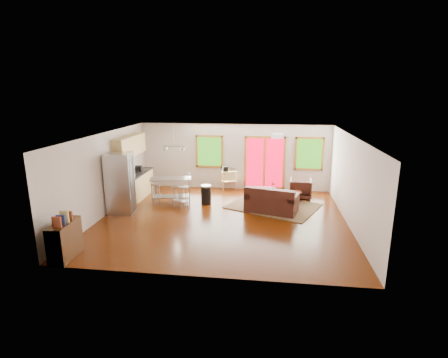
# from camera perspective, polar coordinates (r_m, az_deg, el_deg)

# --- Properties ---
(floor) EXTENTS (7.50, 7.00, 0.02)m
(floor) POSITION_cam_1_polar(r_m,az_deg,el_deg) (10.91, -0.20, -6.55)
(floor) COLOR #371402
(floor) RESTS_ON ground
(ceiling) EXTENTS (7.50, 7.00, 0.02)m
(ceiling) POSITION_cam_1_polar(r_m,az_deg,el_deg) (10.28, -0.22, 7.23)
(ceiling) COLOR silver
(ceiling) RESTS_ON ground
(back_wall) EXTENTS (7.50, 0.02, 2.60)m
(back_wall) POSITION_cam_1_polar(r_m,az_deg,el_deg) (13.93, 1.71, 3.64)
(back_wall) COLOR beige
(back_wall) RESTS_ON ground
(left_wall) EXTENTS (0.02, 7.00, 2.60)m
(left_wall) POSITION_cam_1_polar(r_m,az_deg,el_deg) (11.62, -18.92, 0.71)
(left_wall) COLOR beige
(left_wall) RESTS_ON ground
(right_wall) EXTENTS (0.02, 7.00, 2.60)m
(right_wall) POSITION_cam_1_polar(r_m,az_deg,el_deg) (10.71, 20.16, -0.52)
(right_wall) COLOR beige
(right_wall) RESTS_ON ground
(front_wall) EXTENTS (7.50, 0.02, 2.60)m
(front_wall) POSITION_cam_1_polar(r_m,az_deg,el_deg) (7.21, -3.93, -6.68)
(front_wall) COLOR beige
(front_wall) RESTS_ON ground
(window_left) EXTENTS (1.10, 0.05, 1.30)m
(window_left) POSITION_cam_1_polar(r_m,az_deg,el_deg) (13.97, -2.40, 4.51)
(window_left) COLOR #1F530E
(window_left) RESTS_ON back_wall
(french_doors) EXTENTS (1.60, 0.05, 2.10)m
(french_doors) POSITION_cam_1_polar(r_m,az_deg,el_deg) (13.85, 6.63, 2.65)
(french_doors) COLOR #AB021C
(french_doors) RESTS_ON back_wall
(window_right) EXTENTS (1.10, 0.05, 1.30)m
(window_right) POSITION_cam_1_polar(r_m,az_deg,el_deg) (13.86, 13.73, 4.03)
(window_right) COLOR #1F530E
(window_right) RESTS_ON back_wall
(rug) EXTENTS (3.44, 3.12, 0.03)m
(rug) POSITION_cam_1_polar(r_m,az_deg,el_deg) (12.15, 8.07, -4.37)
(rug) COLOR #4B653E
(rug) RESTS_ON floor
(loveseat) EXTENTS (1.81, 1.32, 0.87)m
(loveseat) POSITION_cam_1_polar(r_m,az_deg,el_deg) (11.48, 7.75, -3.76)
(loveseat) COLOR black
(loveseat) RESTS_ON floor
(coffee_table) EXTENTS (1.05, 0.67, 0.41)m
(coffee_table) POSITION_cam_1_polar(r_m,az_deg,el_deg) (12.50, 9.91, -2.29)
(coffee_table) COLOR #371E0A
(coffee_table) RESTS_ON floor
(armchair) EXTENTS (0.83, 0.78, 0.80)m
(armchair) POSITION_cam_1_polar(r_m,az_deg,el_deg) (13.14, 12.38, -1.38)
(armchair) COLOR black
(armchair) RESTS_ON floor
(ottoman) EXTENTS (0.67, 0.67, 0.42)m
(ottoman) POSITION_cam_1_polar(r_m,az_deg,el_deg) (12.77, 6.41, -2.48)
(ottoman) COLOR black
(ottoman) RESTS_ON floor
(vase) EXTENTS (0.24, 0.25, 0.32)m
(vase) POSITION_cam_1_polar(r_m,az_deg,el_deg) (12.50, 8.03, -1.42)
(vase) COLOR silver
(vase) RESTS_ON coffee_table
(book) EXTENTS (0.22, 0.04, 0.29)m
(book) POSITION_cam_1_polar(r_m,az_deg,el_deg) (12.45, 11.57, -1.51)
(book) COLOR brown
(book) RESTS_ON coffee_table
(cabinets) EXTENTS (0.64, 2.24, 2.30)m
(cabinets) POSITION_cam_1_polar(r_m,az_deg,el_deg) (13.10, -14.49, 0.84)
(cabinets) COLOR tan
(cabinets) RESTS_ON floor
(refrigerator) EXTENTS (0.89, 0.86, 1.96)m
(refrigerator) POSITION_cam_1_polar(r_m,az_deg,el_deg) (11.68, -16.55, -0.66)
(refrigerator) COLOR #B7BABC
(refrigerator) RESTS_ON floor
(island) EXTENTS (1.50, 0.84, 0.89)m
(island) POSITION_cam_1_polar(r_m,az_deg,el_deg) (12.39, -8.67, -1.13)
(island) COLOR #B7BABC
(island) RESTS_ON floor
(cup) EXTENTS (0.14, 0.12, 0.13)m
(cup) POSITION_cam_1_polar(r_m,az_deg,el_deg) (12.35, -5.80, 0.85)
(cup) COLOR silver
(cup) RESTS_ON island
(bar_stool_a) EXTENTS (0.36, 0.36, 0.72)m
(bar_stool_a) POSITION_cam_1_polar(r_m,az_deg,el_deg) (12.42, -11.07, -1.58)
(bar_stool_a) COLOR #B7BABC
(bar_stool_a) RESTS_ON floor
(bar_stool_b) EXTENTS (0.36, 0.36, 0.73)m
(bar_stool_b) POSITION_cam_1_polar(r_m,az_deg,el_deg) (12.03, -7.67, -1.93)
(bar_stool_b) COLOR #B7BABC
(bar_stool_b) RESTS_ON floor
(bar_stool_c) EXTENTS (0.37, 0.37, 0.75)m
(bar_stool_c) POSITION_cam_1_polar(r_m,az_deg,el_deg) (11.81, -6.59, -2.10)
(bar_stool_c) COLOR #B7BABC
(bar_stool_c) RESTS_ON floor
(trash_can) EXTENTS (0.37, 0.37, 0.67)m
(trash_can) POSITION_cam_1_polar(r_m,az_deg,el_deg) (12.23, -2.94, -2.53)
(trash_can) COLOR black
(trash_can) RESTS_ON floor
(kitchen_cart) EXTENTS (0.72, 0.58, 0.95)m
(kitchen_cart) POSITION_cam_1_polar(r_m,az_deg,el_deg) (13.89, 0.77, 0.88)
(kitchen_cart) COLOR tan
(kitchen_cart) RESTS_ON floor
(bookshelf) EXTENTS (0.45, 1.02, 1.18)m
(bookshelf) POSITION_cam_1_polar(r_m,az_deg,el_deg) (9.14, -24.55, -8.99)
(bookshelf) COLOR #371E0A
(bookshelf) RESTS_ON floor
(ceiling_flush) EXTENTS (0.35, 0.35, 0.12)m
(ceiling_flush) POSITION_cam_1_polar(r_m,az_deg,el_deg) (10.80, 8.72, 6.98)
(ceiling_flush) COLOR white
(ceiling_flush) RESTS_ON ceiling
(pendant_light) EXTENTS (0.80, 0.18, 0.79)m
(pendant_light) POSITION_cam_1_polar(r_m,az_deg,el_deg) (12.22, -8.17, 4.84)
(pendant_light) COLOR gray
(pendant_light) RESTS_ON ceiling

